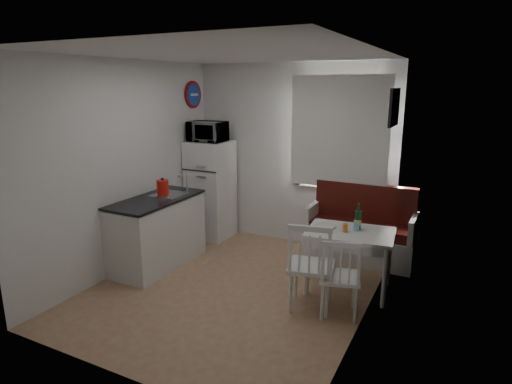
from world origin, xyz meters
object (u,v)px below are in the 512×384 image
microwave (207,132)px  wine_bottle (358,216)px  chair_left (308,258)px  fridge (211,190)px  kettle (163,188)px  chair_right (337,270)px  dining_table (350,238)px  bench (360,235)px  kitchen_counter (158,231)px

microwave → wine_bottle: 2.64m
chair_left → fridge: bearing=132.0°
kettle → fridge: bearing=91.5°
chair_left → chair_right: bearing=-10.1°
dining_table → kettle: size_ratio=4.15×
bench → chair_right: bearing=-84.7°
dining_table → chair_left: (-0.25, -0.67, -0.03)m
dining_table → microwave: bearing=155.6°
wine_bottle → fridge: bearing=163.0°
dining_table → fridge: fridge is taller
microwave → kettle: bearing=-88.5°
chair_left → fridge: (-2.13, 1.51, 0.14)m
bench → chair_left: size_ratio=2.62×
bench → kettle: bearing=-150.5°
kettle → bench: bearing=29.5°
dining_table → kettle: (-2.35, -0.32, 0.39)m
microwave → chair_left: bearing=-34.5°
bench → chair_left: bench is taller
kitchen_counter → kettle: size_ratio=5.41×
dining_table → chair_right: (0.05, -0.66, -0.11)m
dining_table → bench: bearing=89.8°
kitchen_counter → dining_table: 2.44m
chair_left → bench: bearing=72.1°
dining_table → microwave: size_ratio=1.90×
fridge → kettle: 1.19m
dining_table → fridge: (-2.38, 0.84, 0.11)m
kitchen_counter → chair_left: size_ratio=2.45×
fridge → microwave: size_ratio=2.78×
microwave → kitchen_counter: bearing=-90.9°
chair_left → fridge: size_ratio=0.36×
kitchen_counter → kettle: (0.05, 0.08, 0.57)m
microwave → kettle: size_ratio=2.19×
chair_left → kitchen_counter: bearing=160.3°
kettle → wine_bottle: (2.40, 0.42, -0.16)m
chair_right → dining_table: bearing=77.9°
bench → fridge: (-2.28, -0.11, 0.41)m
bench → kitchen_counter: bearing=-149.5°
dining_table → chair_left: 0.72m
chair_right → kettle: kettle is taller
kettle → dining_table: bearing=7.7°
kettle → wine_bottle: size_ratio=0.80×
chair_right → chair_left: bearing=165.7°
bench → wine_bottle: size_ratio=4.63×
bench → chair_right: 1.63m
chair_right → kettle: (-2.40, 0.34, 0.50)m
fridge → microwave: bearing=-90.0°
fridge → kettle: bearing=-88.5°
wine_bottle → kitchen_counter: bearing=-168.4°
kitchen_counter → chair_right: bearing=-6.0°
chair_right → kettle: size_ratio=2.01×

